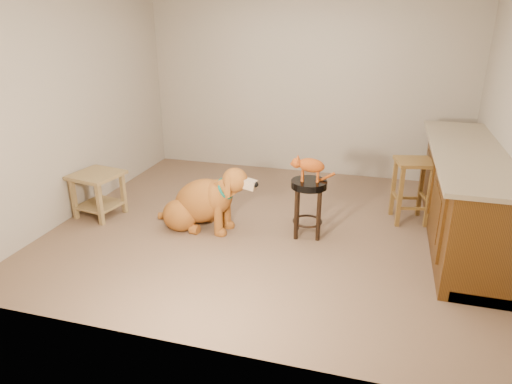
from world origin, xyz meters
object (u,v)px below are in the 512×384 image
(side_table, at_px, (98,188))
(tabby_kitten, at_px, (309,166))
(padded_stool, at_px, (308,197))
(wood_stool, at_px, (411,190))
(golden_retriever, at_px, (202,203))

(side_table, distance_m, tabby_kitten, 2.40)
(padded_stool, relative_size, tabby_kitten, 1.35)
(wood_stool, bearing_deg, padded_stool, -147.31)
(padded_stool, height_order, golden_retriever, golden_retriever)
(tabby_kitten, bearing_deg, side_table, 176.03)
(padded_stool, height_order, side_table, padded_stool)
(golden_retriever, height_order, tabby_kitten, tabby_kitten)
(golden_retriever, bearing_deg, wood_stool, 26.97)
(wood_stool, distance_m, side_table, 3.50)
(golden_retriever, bearing_deg, side_table, -172.15)
(padded_stool, distance_m, golden_retriever, 1.14)
(side_table, relative_size, golden_retriever, 0.47)
(padded_stool, xyz_separation_m, golden_retriever, (-1.12, -0.13, -0.14))
(tabby_kitten, bearing_deg, padded_stool, -5.72)
(side_table, height_order, golden_retriever, golden_retriever)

